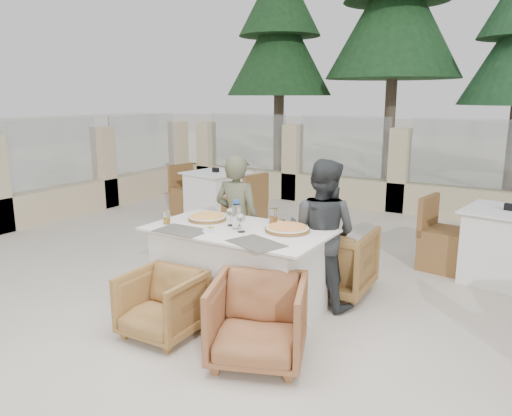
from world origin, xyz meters
The scene contains 25 objects.
ground centered at (0.00, 0.00, 0.00)m, with size 80.00×80.00×0.00m, color beige.
sand_patch centered at (0.00, 14.00, 0.01)m, with size 30.00×16.00×0.01m, color beige.
perimeter_wall_far centered at (0.00, 4.80, 0.80)m, with size 10.00×0.34×1.60m, color beige, non-canonical shape.
perimeter_wall_left centered at (-4.50, 1.50, 0.80)m, with size 0.34×7.00×1.60m, color beige, non-canonical shape.
pine_far_left centered at (-3.50, 7.00, 2.75)m, with size 2.42×2.42×5.50m, color #1B3F1C.
pine_mid_left centered at (-1.00, 7.50, 3.25)m, with size 2.86×2.86×6.50m, color #1E4721.
dining_table centered at (-0.09, 0.04, 0.39)m, with size 1.60×0.90×0.77m, color silver, non-canonical shape.
placemat_near_left centered at (-0.47, -0.27, 0.77)m, with size 0.45×0.30×0.00m, color #545048.
placemat_near_right centered at (0.28, -0.26, 0.77)m, with size 0.45×0.30×0.00m, color #504C44.
pizza_left centered at (-0.51, 0.15, 0.79)m, with size 0.36×0.36×0.05m, color orange.
pizza_right centered at (0.32, 0.19, 0.80)m, with size 0.39×0.39×0.05m, color #D3551C.
water_bottle centered at (-0.11, 0.04, 0.90)m, with size 0.08×0.08×0.26m, color silver.
wine_glass_centre centered at (-0.21, 0.10, 0.86)m, with size 0.08×0.08×0.18m, color silver, non-canonical shape.
wine_glass_near centered at (-0.01, -0.04, 0.86)m, with size 0.08×0.08×0.18m, color white, non-canonical shape.
beer_glass_left centered at (-0.74, -0.16, 0.83)m, with size 0.06×0.06×0.12m, color gold.
beer_glass_right centered at (0.09, 0.34, 0.84)m, with size 0.07×0.07×0.15m, color #C66B1B.
olive_dish centered at (-0.24, -0.17, 0.79)m, with size 0.11×0.11×0.04m, color silver, non-canonical shape.
armchair_far_left centered at (-0.45, 0.64, 0.33)m, with size 0.71×0.73×0.66m, color olive.
armchair_far_right centered at (0.48, 0.89, 0.33)m, with size 0.72×0.74×0.67m, color olive.
armchair_near_left centered at (-0.36, -0.69, 0.27)m, with size 0.57×0.59×0.54m, color olive.
armchair_near_right centered at (0.51, -0.63, 0.31)m, with size 0.67×0.69×0.63m, color #945B35.
diner_left centered at (-0.45, 0.57, 0.68)m, with size 0.49×0.32×1.36m, color #54553E.
diner_right centered at (0.49, 0.55, 0.69)m, with size 0.67×0.52×1.37m, color #333638.
bg_table_a centered at (-2.23, 2.67, 0.39)m, with size 1.64×0.82×0.77m, color white, non-canonical shape.
bg_table_b centered at (1.89, 2.09, 0.39)m, with size 1.64×0.82×0.77m, color white, non-canonical shape.
Camera 1 is at (2.25, -3.51, 1.91)m, focal length 35.00 mm.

